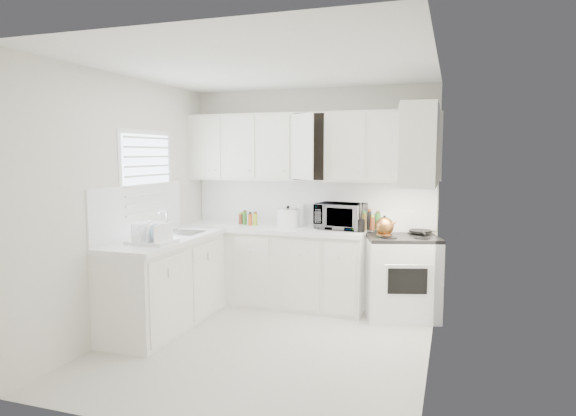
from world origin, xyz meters
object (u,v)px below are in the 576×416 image
at_px(utensil_crock, 360,217).
at_px(rice_cooker, 288,216).
at_px(stove, 402,265).
at_px(tea_kettle, 384,225).
at_px(dish_rack, 152,231).
at_px(microwave, 340,213).

bearing_deg(utensil_crock, rice_cooker, 171.52).
xyz_separation_m(stove, tea_kettle, (-0.18, -0.16, 0.47)).
height_order(stove, dish_rack, dish_rack).
relative_size(tea_kettle, dish_rack, 0.58).
relative_size(microwave, utensil_crock, 1.56).
distance_m(stove, rice_cooker, 1.45).
relative_size(microwave, rice_cooker, 2.14).
bearing_deg(dish_rack, utensil_crock, 40.42).
height_order(stove, tea_kettle, stove).
bearing_deg(microwave, dish_rack, -126.91).
relative_size(tea_kettle, microwave, 0.46).
xyz_separation_m(microwave, utensil_crock, (0.26, -0.16, -0.01)).
xyz_separation_m(microwave, rice_cooker, (-0.63, -0.02, -0.06)).
bearing_deg(microwave, stove, 1.05).
bearing_deg(utensil_crock, stove, 7.64).
bearing_deg(rice_cooker, stove, -4.60).
bearing_deg(dish_rack, tea_kettle, 34.59).
bearing_deg(tea_kettle, microwave, 163.42).
distance_m(utensil_crock, dish_rack, 2.26).
relative_size(tea_kettle, utensil_crock, 0.72).
distance_m(rice_cooker, dish_rack, 1.74).
bearing_deg(tea_kettle, rice_cooker, 177.47).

